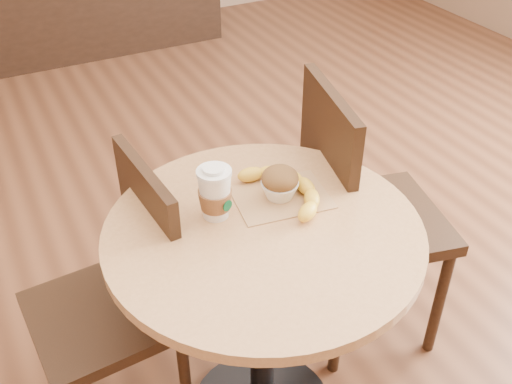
# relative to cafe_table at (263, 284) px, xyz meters

# --- Properties ---
(cafe_table) EXTENTS (0.78, 0.78, 0.75)m
(cafe_table) POSITION_rel_cafe_table_xyz_m (0.00, 0.00, 0.00)
(cafe_table) COLOR black
(cafe_table) RESTS_ON ground
(chair_left) EXTENTS (0.40, 0.40, 0.86)m
(chair_left) POSITION_rel_cafe_table_xyz_m (-0.33, 0.22, -0.09)
(chair_left) COLOR black
(chair_left) RESTS_ON ground
(chair_right) EXTENTS (0.50, 0.50, 0.94)m
(chair_right) POSITION_rel_cafe_table_xyz_m (0.44, 0.19, -0.04)
(chair_right) COLOR black
(chair_right) RESTS_ON ground
(kraft_bag) EXTENTS (0.26, 0.21, 0.00)m
(kraft_bag) POSITION_rel_cafe_table_xyz_m (0.10, 0.09, 0.19)
(kraft_bag) COLOR #AE8154
(kraft_bag) RESTS_ON cafe_table
(coffee_cup) EXTENTS (0.09, 0.09, 0.14)m
(coffee_cup) POSITION_rel_cafe_table_xyz_m (-0.08, 0.10, 0.25)
(coffee_cup) COLOR white
(coffee_cup) RESTS_ON cafe_table
(muffin) EXTENTS (0.10, 0.10, 0.09)m
(muffin) POSITION_rel_cafe_table_xyz_m (0.09, 0.09, 0.24)
(muffin) COLOR white
(muffin) RESTS_ON kraft_bag
(banana) EXTENTS (0.22, 0.31, 0.04)m
(banana) POSITION_rel_cafe_table_xyz_m (0.11, 0.08, 0.21)
(banana) COLOR yellow
(banana) RESTS_ON kraft_bag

